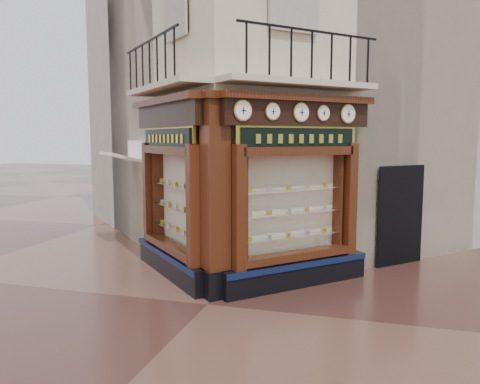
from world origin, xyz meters
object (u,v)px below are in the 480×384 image
(clock_c, at_px, (301,112))
(clock_e, at_px, (348,114))
(corner_pilaster, at_px, (215,199))
(awning, at_px, (123,247))
(signboard_right, at_px, (299,139))
(signboard_left, at_px, (167,139))
(clock_d, at_px, (323,113))
(clock_a, at_px, (243,111))
(clock_b, at_px, (273,111))

(clock_c, distance_m, clock_e, 1.22)
(clock_c, bearing_deg, corner_pilaster, 165.89)
(awning, bearing_deg, signboard_right, -157.07)
(signboard_left, bearing_deg, clock_e, -123.93)
(clock_d, xyz_separation_m, awning, (-5.79, 1.89, -3.62))
(corner_pilaster, distance_m, clock_a, 1.76)
(clock_d, bearing_deg, clock_e, -0.00)
(clock_e, height_order, signboard_right, clock_e)
(clock_e, xyz_separation_m, signboard_right, (-0.91, -0.75, -0.52))
(clock_b, bearing_deg, signboard_right, 8.67)
(clock_b, bearing_deg, clock_d, 0.00)
(clock_a, bearing_deg, awning, 99.06)
(clock_a, relative_size, signboard_right, 0.18)
(clock_a, bearing_deg, clock_b, 0.00)
(clock_c, xyz_separation_m, signboard_left, (-2.96, 0.11, -0.52))
(clock_a, height_order, clock_d, clock_a)
(clock_a, distance_m, clock_c, 1.33)
(clock_d, height_order, awning, clock_d)
(clock_c, xyz_separation_m, clock_e, (0.86, 0.86, 0.00))
(clock_c, distance_m, clock_d, 0.56)
(signboard_left, bearing_deg, signboard_right, -135.00)
(clock_d, bearing_deg, signboard_right, 167.79)
(signboard_left, bearing_deg, clock_b, -148.36)
(clock_d, height_order, signboard_right, clock_d)
(clock_d, distance_m, awning, 7.08)
(corner_pilaster, xyz_separation_m, clock_a, (0.56, -0.04, 1.67))
(clock_b, xyz_separation_m, clock_d, (0.87, 0.87, 0.00))
(clock_d, distance_m, signboard_right, 0.74)
(corner_pilaster, bearing_deg, clock_a, -49.40)
(clock_c, height_order, clock_d, clock_c)
(clock_c, height_order, signboard_left, clock_c)
(clock_b, distance_m, awning, 6.70)
(clock_c, bearing_deg, awning, 112.04)
(clock_d, bearing_deg, clock_a, -180.00)
(clock_d, distance_m, signboard_left, 3.41)
(clock_e, bearing_deg, signboard_right, 174.60)
(clock_b, relative_size, signboard_left, 0.16)
(clock_b, xyz_separation_m, signboard_right, (0.43, 0.59, -0.52))
(corner_pilaster, relative_size, clock_b, 11.79)
(clock_e, bearing_deg, clock_c, 180.00)
(clock_a, bearing_deg, clock_e, 0.00)
(corner_pilaster, relative_size, clock_e, 9.91)
(clock_b, xyz_separation_m, clock_e, (1.34, 1.34, 0.00))
(awning, bearing_deg, corner_pilaster, -174.29)
(signboard_left, bearing_deg, awning, 3.23)
(clock_e, bearing_deg, clock_a, 180.00)
(clock_b, xyz_separation_m, signboard_left, (-2.49, 0.59, -0.52))
(clock_c, bearing_deg, clock_b, 180.00)
(clock_b, distance_m, clock_d, 1.24)
(clock_c, relative_size, awning, 0.27)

